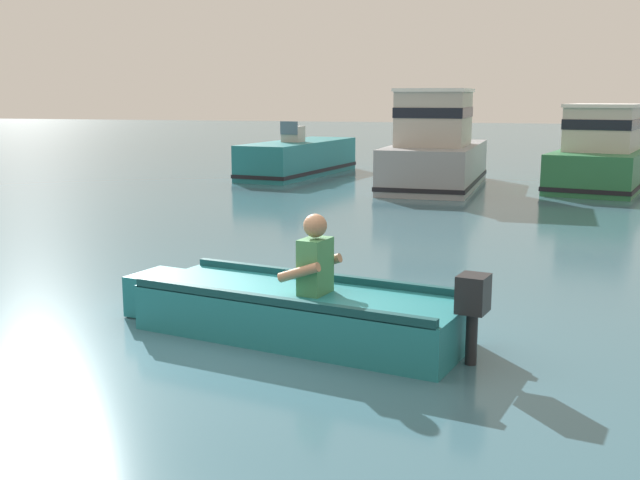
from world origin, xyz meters
TOP-DOWN VIEW (x-y plane):
  - ground_plane at (0.00, 0.00)m, footprint 120.00×120.00m
  - rowboat_with_person at (0.67, 0.36)m, footprint 3.71×1.73m
  - moored_boat_teal at (-3.66, 14.71)m, footprint 2.28×5.27m
  - moored_boat_grey at (0.47, 12.73)m, footprint 2.24×5.07m
  - moored_boat_green at (4.48, 13.82)m, footprint 3.11×5.49m

SIDE VIEW (x-z plane):
  - ground_plane at x=0.00m, z-range 0.00..0.00m
  - rowboat_with_person at x=0.67m, z-range -0.34..0.85m
  - moored_boat_teal at x=-3.66m, z-range -0.31..1.24m
  - moored_boat_green at x=4.48m, z-range -0.26..1.80m
  - moored_boat_grey at x=0.47m, z-range -0.32..2.11m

